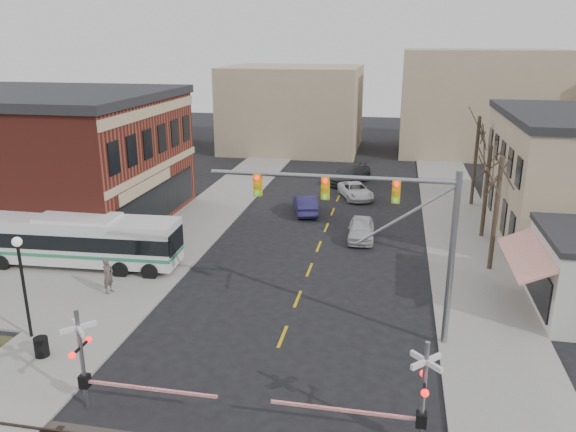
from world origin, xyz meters
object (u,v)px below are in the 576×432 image
object	(u,v)px
pedestrian_near	(108,276)
transit_bus	(80,240)
car_b	(305,204)
car_a	(361,229)
rr_crossing_west	(93,362)
car_d	(349,175)
rr_crossing_east	(410,396)
pedestrian_far	(144,255)
trash_bin	(41,347)
traffic_signal_mast	(385,218)
street_lamp	(21,267)
car_c	(356,191)

from	to	relation	value
pedestrian_near	transit_bus	bearing A→B (deg)	56.82
car_b	car_a	bearing A→B (deg)	116.80
car_b	rr_crossing_west	bearing A→B (deg)	66.47
transit_bus	car_d	world-z (taller)	transit_bus
rr_crossing_east	pedestrian_far	xyz separation A→B (m)	(-15.08, 12.34, -0.98)
car_a	pedestrian_near	xyz separation A→B (m)	(-12.67, -11.36, 0.35)
car_a	trash_bin	bearing A→B (deg)	-126.95
traffic_signal_mast	transit_bus	bearing A→B (deg)	163.89
traffic_signal_mast	trash_bin	distance (m)	15.71
traffic_signal_mast	trash_bin	size ratio (longest dim) A/B	12.50
street_lamp	trash_bin	size ratio (longest dim) A/B	5.61
car_a	car_c	xyz separation A→B (m)	(-1.19, 10.40, -0.08)
car_a	pedestrian_near	size ratio (longest dim) A/B	2.22
rr_crossing_west	pedestrian_near	world-z (taller)	rr_crossing_west
car_d	pedestrian_near	distance (m)	28.93
car_d	rr_crossing_west	bearing A→B (deg)	-74.73
transit_bus	car_c	world-z (taller)	transit_bus
car_a	car_c	world-z (taller)	car_a
traffic_signal_mast	pedestrian_far	size ratio (longest dim) A/B	6.17
rr_crossing_west	rr_crossing_east	world-z (taller)	same
car_d	pedestrian_far	size ratio (longest dim) A/B	3.22
transit_bus	traffic_signal_mast	world-z (taller)	traffic_signal_mast
trash_bin	rr_crossing_west	bearing A→B (deg)	-33.37
transit_bus	car_a	distance (m)	18.07
traffic_signal_mast	rr_crossing_west	size ratio (longest dim) A/B	1.92
car_b	car_d	bearing A→B (deg)	-119.35
rr_crossing_west	car_a	bearing A→B (deg)	67.80
car_a	car_d	bearing A→B (deg)	95.94
trash_bin	car_b	bearing A→B (deg)	71.52
traffic_signal_mast	street_lamp	xyz separation A→B (m)	(-15.62, -3.09, -2.26)
car_c	car_d	world-z (taller)	car_d
traffic_signal_mast	car_d	distance (m)	29.54
car_c	pedestrian_far	bearing A→B (deg)	-142.11
rr_crossing_west	pedestrian_near	distance (m)	10.10
pedestrian_far	car_c	bearing A→B (deg)	16.01
street_lamp	car_a	distance (m)	21.65
trash_bin	car_c	distance (m)	30.31
traffic_signal_mast	trash_bin	world-z (taller)	traffic_signal_mast
traffic_signal_mast	pedestrian_near	xyz separation A→B (m)	(-14.38, 1.90, -4.69)
rr_crossing_east	car_a	distance (m)	20.56
rr_crossing_west	car_a	size ratio (longest dim) A/B	1.30
car_c	trash_bin	bearing A→B (deg)	-132.98
traffic_signal_mast	rr_crossing_east	distance (m)	8.11
rr_crossing_east	car_b	world-z (taller)	rr_crossing_east
transit_bus	car_a	bearing A→B (deg)	26.71
traffic_signal_mast	car_d	xyz separation A→B (m)	(-3.88, 28.86, -4.96)
car_a	transit_bus	bearing A→B (deg)	-155.29
street_lamp	car_d	size ratio (longest dim) A/B	0.86
rr_crossing_east	car_d	size ratio (longest dim) A/B	1.00
car_a	car_b	world-z (taller)	car_b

